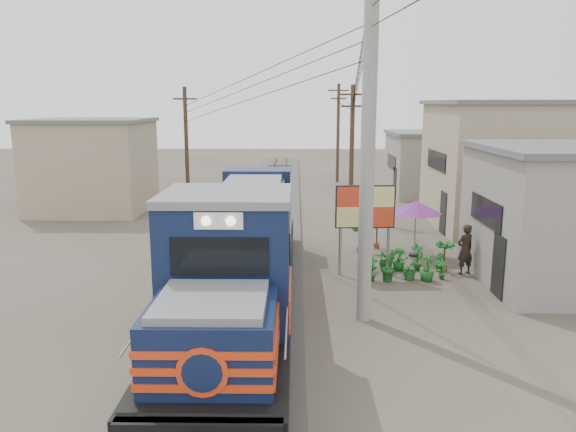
{
  "coord_description": "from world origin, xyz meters",
  "views": [
    {
      "loc": [
        1.57,
        -15.65,
        6.07
      ],
      "look_at": [
        1.29,
        3.49,
        2.2
      ],
      "focal_mm": 35.0,
      "sensor_mm": 36.0,
      "label": 1
    }
  ],
  "objects_px": {
    "locomotive": "(243,252)",
    "vendor": "(465,249)",
    "market_umbrella": "(416,207)",
    "billboard": "(365,209)"
  },
  "relations": [
    {
      "from": "billboard",
      "to": "vendor",
      "type": "distance_m",
      "value": 3.92
    },
    {
      "from": "locomotive",
      "to": "market_umbrella",
      "type": "distance_m",
      "value": 8.64
    },
    {
      "from": "market_umbrella",
      "to": "locomotive",
      "type": "bearing_deg",
      "value": -137.23
    },
    {
      "from": "locomotive",
      "to": "vendor",
      "type": "relative_size",
      "value": 8.71
    },
    {
      "from": "billboard",
      "to": "locomotive",
      "type": "bearing_deg",
      "value": -143.05
    },
    {
      "from": "locomotive",
      "to": "billboard",
      "type": "relative_size",
      "value": 4.93
    },
    {
      "from": "locomotive",
      "to": "billboard",
      "type": "xyz_separation_m",
      "value": [
        4.01,
        3.34,
        0.66
      ]
    },
    {
      "from": "market_umbrella",
      "to": "vendor",
      "type": "xyz_separation_m",
      "value": [
        1.3,
        -2.41,
        -1.08
      ]
    },
    {
      "from": "market_umbrella",
      "to": "vendor",
      "type": "distance_m",
      "value": 2.94
    },
    {
      "from": "locomotive",
      "to": "vendor",
      "type": "xyz_separation_m",
      "value": [
        7.64,
        3.46,
        -0.81
      ]
    }
  ]
}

